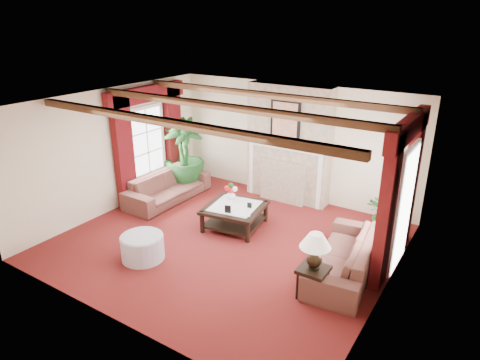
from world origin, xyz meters
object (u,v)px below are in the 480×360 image
Objects in this scene: sofa_right at (345,249)px; potted_palm at (185,169)px; ottoman at (143,247)px; side_table at (313,282)px; sofa_left at (168,183)px; coffee_table at (235,216)px.

sofa_right is 1.17× the size of potted_palm.
side_table is at bearing 11.32° from ottoman.
sofa_left is at bearing 121.82° from ottoman.
potted_palm is 2.50m from coffee_table.
potted_palm is (-4.72, 1.51, 0.05)m from sofa_right.
side_table is (-0.18, -0.92, -0.18)m from sofa_right.
potted_palm reaches higher than side_table.
ottoman is at bearing -119.01° from coffee_table.
sofa_left is 1.96× the size of coffee_table.
sofa_right is at bearing 79.24° from side_table.
sofa_right is at bearing -17.74° from potted_palm.
potted_palm is 2.61× the size of ottoman.
sofa_right reaches higher than ottoman.
sofa_left is 4.65m from sofa_right.
sofa_right reaches higher than sofa_left.
side_table is (4.55, -2.44, -0.23)m from potted_palm.
potted_palm is at bearing 116.57° from ottoman.
sofa_left is 0.96× the size of sofa_right.
ottoman is at bearing -168.68° from side_table.
sofa_left is 4.71m from side_table.
sofa_right is 0.96m from side_table.
potted_palm is at bearing -114.84° from sofa_right.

